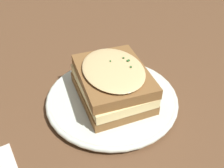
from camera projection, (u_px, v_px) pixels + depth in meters
ground_plane at (114, 113)px, 0.49m from camera, size 2.40×2.40×0.00m
dinner_plate at (112, 99)px, 0.51m from camera, size 0.25×0.25×0.02m
sandwich at (112, 82)px, 0.48m from camera, size 0.13×0.16×0.07m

